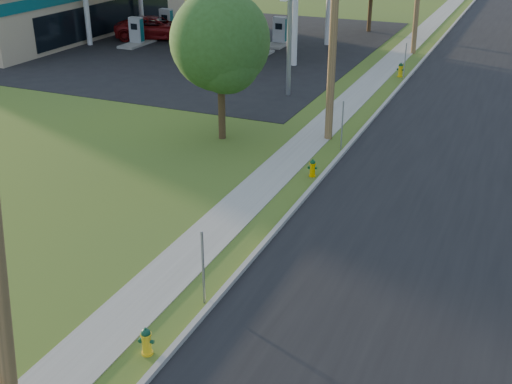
% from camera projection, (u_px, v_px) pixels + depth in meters
% --- Properties ---
extents(road, '(8.00, 120.00, 0.02)m').
position_uv_depth(road, '(420.00, 233.00, 19.27)').
color(road, black).
rests_on(road, ground).
extents(curb, '(0.15, 120.00, 0.15)m').
position_uv_depth(curb, '(295.00, 208.00, 20.69)').
color(curb, gray).
rests_on(curb, ground).
extents(sidewalk, '(1.50, 120.00, 0.03)m').
position_uv_depth(sidewalk, '(246.00, 201.00, 21.35)').
color(sidewalk, gray).
rests_on(sidewalk, ground).
extents(forecourt, '(26.00, 28.00, 0.02)m').
position_uv_depth(forecourt, '(183.00, 43.00, 45.05)').
color(forecourt, black).
rests_on(forecourt, ground).
extents(utility_pole_mid, '(1.40, 0.32, 9.80)m').
position_uv_depth(utility_pole_mid, '(334.00, 18.00, 24.90)').
color(utility_pole_mid, brown).
rests_on(utility_pole_mid, ground).
extents(sign_post_near, '(0.05, 0.04, 2.00)m').
position_uv_depth(sign_post_near, '(203.00, 268.00, 15.56)').
color(sign_post_near, gray).
rests_on(sign_post_near, ground).
extents(sign_post_mid, '(0.05, 0.04, 2.00)m').
position_uv_depth(sign_post_mid, '(342.00, 125.00, 25.40)').
color(sign_post_mid, gray).
rests_on(sign_post_mid, ground).
extents(sign_post_far, '(0.05, 0.04, 2.00)m').
position_uv_depth(sign_post_far, '(405.00, 61.00, 35.58)').
color(sign_post_far, gray).
rests_on(sign_post_far, ground).
extents(fuel_pump_nw, '(1.20, 3.20, 1.90)m').
position_uv_depth(fuel_pump_nw, '(137.00, 35.00, 44.00)').
color(fuel_pump_nw, gray).
rests_on(fuel_pump_nw, ground).
extents(fuel_pump_ne, '(1.20, 3.20, 1.90)m').
position_uv_depth(fuel_pump_ne, '(257.00, 45.00, 40.73)').
color(fuel_pump_ne, gray).
rests_on(fuel_pump_ne, ground).
extents(fuel_pump_sw, '(1.20, 3.20, 1.90)m').
position_uv_depth(fuel_pump_sw, '(167.00, 25.00, 47.33)').
color(fuel_pump_sw, gray).
rests_on(fuel_pump_sw, ground).
extents(fuel_pump_se, '(1.20, 3.20, 1.90)m').
position_uv_depth(fuel_pump_se, '(280.00, 34.00, 44.07)').
color(fuel_pump_se, gray).
rests_on(fuel_pump_se, ground).
extents(convenience_store, '(10.40, 22.40, 4.25)m').
position_uv_depth(convenience_store, '(54.00, 2.00, 48.16)').
color(convenience_store, tan).
rests_on(convenience_store, ground).
extents(tree_verge, '(4.00, 4.00, 6.07)m').
position_uv_depth(tree_verge, '(222.00, 46.00, 25.30)').
color(tree_verge, '#392B1A').
rests_on(tree_verge, ground).
extents(hydrant_near, '(0.36, 0.32, 0.70)m').
position_uv_depth(hydrant_near, '(146.00, 341.00, 14.03)').
color(hydrant_near, gold).
rests_on(hydrant_near, ground).
extents(hydrant_mid, '(0.34, 0.31, 0.66)m').
position_uv_depth(hydrant_mid, '(313.00, 168.00, 23.14)').
color(hydrant_mid, '#DB9E00').
rests_on(hydrant_mid, ground).
extents(hydrant_far, '(0.42, 0.37, 0.81)m').
position_uv_depth(hydrant_far, '(400.00, 70.00, 36.22)').
color(hydrant_far, '#E0B50D').
rests_on(hydrant_far, ground).
extents(car_red, '(6.31, 4.72, 1.59)m').
position_uv_depth(car_red, '(156.00, 28.00, 45.93)').
color(car_red, maroon).
rests_on(car_red, ground).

